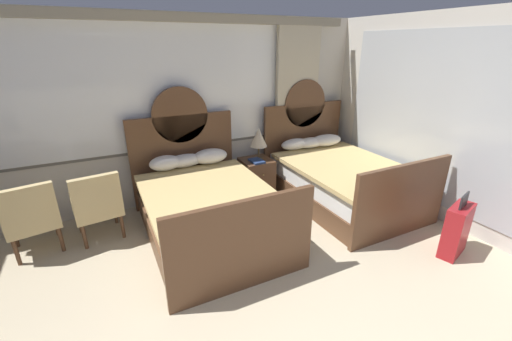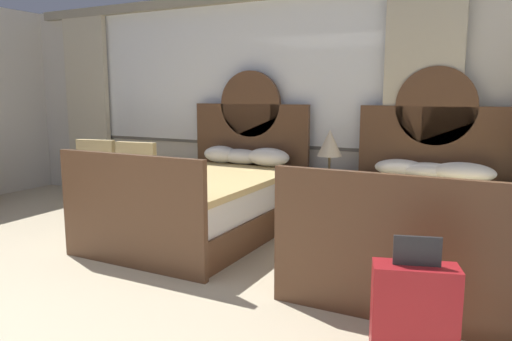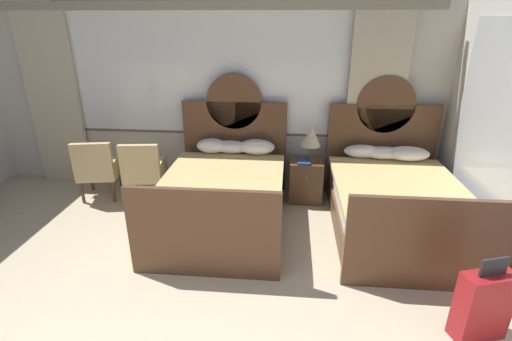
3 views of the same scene
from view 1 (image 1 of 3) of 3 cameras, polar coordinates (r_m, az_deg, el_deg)
wall_back_window at (r=4.82m, az=-18.25°, el=10.28°), size 6.79×0.22×2.70m
wall_right_mirror at (r=4.81m, az=33.43°, el=6.57°), size 0.08×4.77×2.70m
bed_near_window at (r=4.17m, az=-8.69°, el=-6.30°), size 1.53×2.23×1.75m
bed_near_mirror at (r=5.14m, az=14.46°, el=-1.21°), size 1.53×2.23×1.75m
nightstand_between_beds at (r=5.16m, az=0.06°, el=-1.24°), size 0.47×0.49×0.61m
table_lamp_on_nightstand at (r=4.98m, az=0.46°, el=5.79°), size 0.27×0.27×0.49m
book_on_nightstand at (r=4.95m, az=0.11°, el=1.69°), size 0.18×0.26×0.03m
armchair_by_window_left at (r=4.41m, az=-26.24°, el=-5.26°), size 0.60×0.60×0.89m
armchair_by_window_centre at (r=4.49m, az=-34.91°, el=-6.60°), size 0.62×0.62×0.89m
suitcase_on_floor at (r=4.40m, az=31.88°, el=-8.94°), size 0.47×0.30×0.77m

